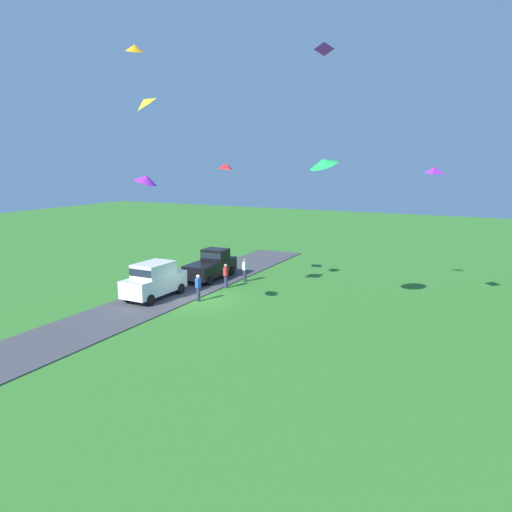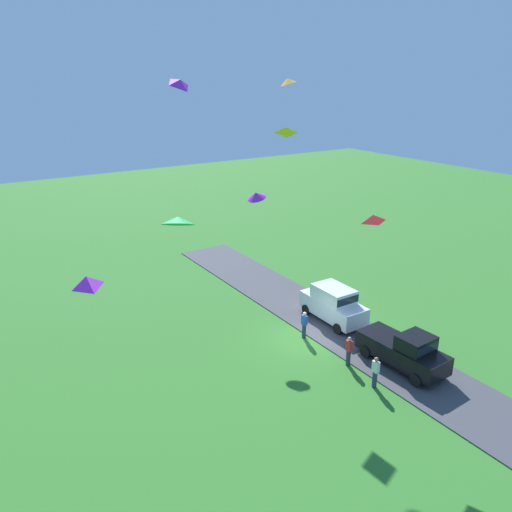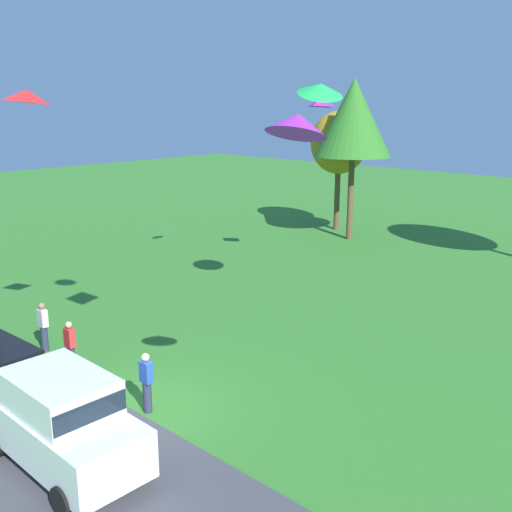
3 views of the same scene
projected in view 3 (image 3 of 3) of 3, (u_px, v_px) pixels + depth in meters
ground_plane at (142, 410)px, 16.47m from camera, size 120.00×120.00×0.00m
pavement_strip at (61, 445)px, 14.73m from camera, size 36.00×4.40×0.06m
car_suv_by_flagpole at (62, 417)px, 13.53m from camera, size 4.62×2.09×2.28m
person_beside_suv at (147, 382)px, 16.15m from camera, size 0.36×0.24×1.71m
person_watching_sky at (70, 347)px, 18.49m from camera, size 0.36×0.24×1.71m
person_on_lawn at (43, 326)px, 20.17m from camera, size 0.36×0.24×1.71m
tree_far_left at (339, 143)px, 38.46m from camera, size 3.65×3.65×7.71m
tree_far_right at (354, 118)px, 35.22m from camera, size 4.56×4.56×9.62m
kite_diamond_mid_center at (27, 96)px, 16.82m from camera, size 1.17×1.22×0.46m
kite_delta_near_flag at (297, 124)px, 11.34m from camera, size 1.43×1.48×0.74m
kite_diamond_topmost at (321, 102)px, 26.47m from camera, size 1.10×0.85×0.45m
kite_delta_over_trees at (320, 89)px, 20.10m from camera, size 2.20×2.19×0.89m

